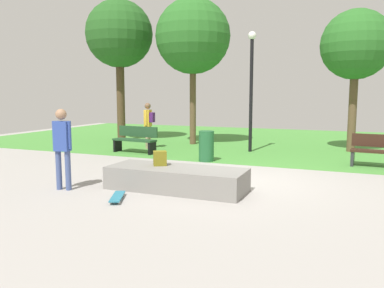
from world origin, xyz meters
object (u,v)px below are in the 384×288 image
skateboard_by_ledge (117,197)px  park_bench_near_lamppost (136,139)px  tree_slender_maple (356,46)px  concrete_ledge (176,179)px  tree_young_birch (119,35)px  backpack_on_ledge (160,158)px  trash_bin (206,146)px  park_bench_far_left (382,150)px  pedestrian_with_backpack (149,121)px  skater_performing_trick (62,143)px  skateboard_spare (209,191)px  lamp_post (251,79)px  tree_tall_oak (193,37)px

skateboard_by_ledge → park_bench_near_lamppost: 6.14m
tree_slender_maple → concrete_ledge: bearing=-114.6°
concrete_ledge → tree_young_birch: (-5.94, 7.18, 4.28)m
backpack_on_ledge → tree_slender_maple: size_ratio=0.07×
tree_slender_maple → skateboard_by_ledge: bearing=-115.7°
park_bench_near_lamppost → trash_bin: bearing=-13.6°
park_bench_far_left → pedestrian_with_backpack: pedestrian_with_backpack is taller
backpack_on_ledge → skater_performing_trick: 2.09m
skateboard_spare → park_bench_far_left: bearing=53.4°
concrete_ledge → tree_young_birch: tree_young_birch is taller
park_bench_near_lamppost → park_bench_far_left: bearing=1.6°
trash_bin → backpack_on_ledge: bearing=-86.5°
backpack_on_ledge → pedestrian_with_backpack: (-3.19, 5.32, 0.38)m
concrete_ledge → park_bench_near_lamppost: bearing=129.4°
park_bench_far_left → tree_young_birch: bearing=165.3°
concrete_ledge → lamp_post: (0.10, 6.05, 2.29)m
skater_performing_trick → tree_slender_maple: (5.63, 8.33, 2.67)m
skateboard_by_ledge → pedestrian_with_backpack: (-2.89, 6.56, 0.96)m
backpack_on_ledge → skater_performing_trick: skater_performing_trick is taller
concrete_ledge → skateboard_by_ledge: (-0.73, -1.16, -0.18)m
park_bench_far_left → tree_tall_oak: 8.23m
skater_performing_trick → pedestrian_with_backpack: bearing=102.4°
backpack_on_ledge → trash_bin: bearing=61.4°
skateboard_spare → tree_young_birch: size_ratio=0.13×
trash_bin → pedestrian_with_backpack: bearing=148.7°
skater_performing_trick → park_bench_far_left: skater_performing_trick is taller
backpack_on_ledge → pedestrian_with_backpack: bearing=88.8°
tree_slender_maple → lamp_post: tree_slender_maple is taller
skater_performing_trick → tree_tall_oak: size_ratio=0.30×
skater_performing_trick → lamp_post: 7.49m
skater_performing_trick → skateboard_spare: bearing=15.0°
lamp_post → tree_tall_oak: bearing=156.5°
skater_performing_trick → park_bench_near_lamppost: (-1.30, 5.20, -0.53)m
backpack_on_ledge → skateboard_by_ledge: backpack_on_ledge is taller
backpack_on_ledge → tree_tall_oak: bearing=74.6°
tree_slender_maple → pedestrian_with_backpack: (-7.02, -2.02, -2.66)m
concrete_ledge → lamp_post: lamp_post is taller
tree_slender_maple → tree_tall_oak: bearing=-178.0°
park_bench_far_left → tree_tall_oak: size_ratio=0.28×
concrete_ledge → tree_young_birch: bearing=129.6°
tree_tall_oak → lamp_post: (2.67, -1.16, -1.74)m
trash_bin → pedestrian_with_backpack: 3.52m
park_bench_near_lamppost → pedestrian_with_backpack: size_ratio=0.96×
concrete_ledge → backpack_on_ledge: backpack_on_ledge is taller
concrete_ledge → skateboard_spare: (0.79, -0.09, -0.18)m
backpack_on_ledge → pedestrian_with_backpack: 6.21m
park_bench_near_lamppost → trash_bin: 2.97m
skater_performing_trick → lamp_post: size_ratio=0.42×
tree_tall_oak → tree_slender_maple: size_ratio=1.17×
lamp_post → trash_bin: (-0.75, -2.46, -2.07)m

